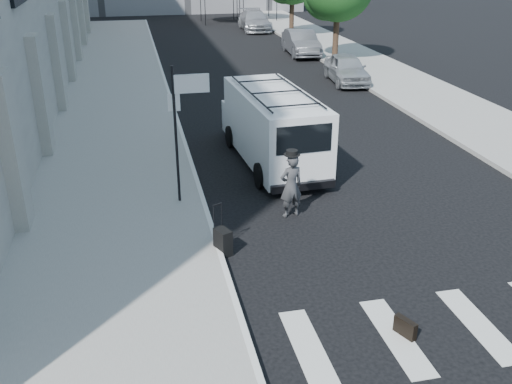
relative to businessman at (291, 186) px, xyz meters
name	(u,v)px	position (x,y,z in m)	size (l,w,h in m)	color
ground	(312,255)	(-0.06, -2.00, -0.82)	(120.00, 120.00, 0.00)	black
sidewalk_left	(117,90)	(-4.31, 14.00, -0.74)	(4.50, 48.00, 0.15)	gray
sidewalk_right	(358,61)	(8.94, 18.00, -0.74)	(4.00, 56.00, 0.15)	gray
sign_pole	(184,106)	(-2.42, 1.20, 1.84)	(1.03, 0.07, 3.50)	black
businessman	(291,186)	(0.00, 0.00, 0.00)	(0.60, 0.39, 1.63)	#39393C
briefcase	(405,328)	(0.69, -5.00, -0.65)	(0.12, 0.44, 0.34)	black
suitcase	(223,242)	(-1.96, -1.51, -0.51)	(0.40, 0.48, 1.15)	black
cargo_van	(272,126)	(0.47, 3.87, 0.33)	(2.33, 5.92, 2.20)	white
parked_car_a	(347,69)	(6.51, 13.43, -0.14)	(1.59, 3.96, 1.35)	#9B9FA3
parked_car_b	(301,42)	(6.41, 20.79, -0.08)	(1.55, 4.44, 1.46)	#595B61
parked_car_c	(254,21)	(5.81, 31.15, -0.09)	(2.02, 4.97, 1.44)	#9A9CA2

